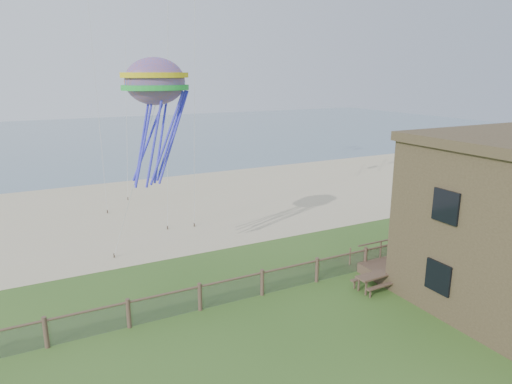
# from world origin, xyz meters

# --- Properties ---
(ground) EXTENTS (160.00, 160.00, 0.00)m
(ground) POSITION_xyz_m (0.00, 0.00, 0.00)
(ground) COLOR #30531C
(ground) RESTS_ON ground
(sand_beach) EXTENTS (72.00, 20.00, 0.02)m
(sand_beach) POSITION_xyz_m (0.00, 22.00, 0.00)
(sand_beach) COLOR #C3B58D
(sand_beach) RESTS_ON ground
(ocean) EXTENTS (160.00, 68.00, 0.02)m
(ocean) POSITION_xyz_m (0.00, 66.00, 0.00)
(ocean) COLOR slate
(ocean) RESTS_ON ground
(chainlink_fence) EXTENTS (36.20, 0.20, 1.25)m
(chainlink_fence) POSITION_xyz_m (0.00, 6.00, 0.55)
(chainlink_fence) COLOR #493429
(chainlink_fence) RESTS_ON ground
(motel_deck) EXTENTS (15.00, 2.00, 0.50)m
(motel_deck) POSITION_xyz_m (13.00, 5.00, 0.25)
(motel_deck) COLOR brown
(motel_deck) RESTS_ON ground
(picnic_table) EXTENTS (1.77, 1.37, 0.72)m
(picnic_table) POSITION_xyz_m (4.87, 4.08, 0.36)
(picnic_table) COLOR brown
(picnic_table) RESTS_ON ground
(octopus_kite) EXTENTS (3.77, 3.26, 6.52)m
(octopus_kite) POSITION_xyz_m (-3.18, 10.58, 7.80)
(octopus_kite) COLOR #D65E21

